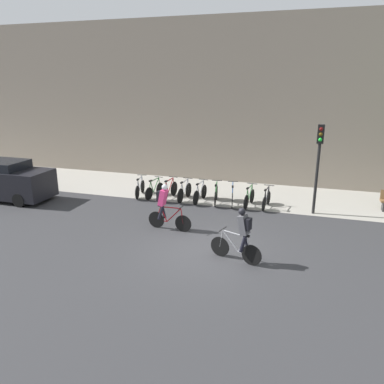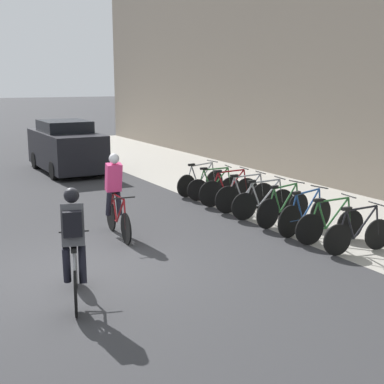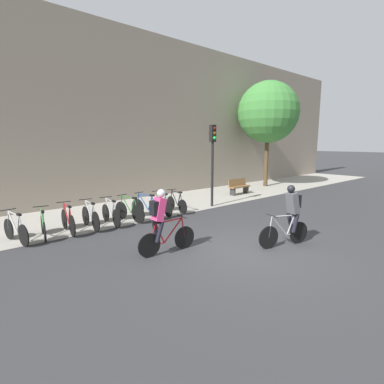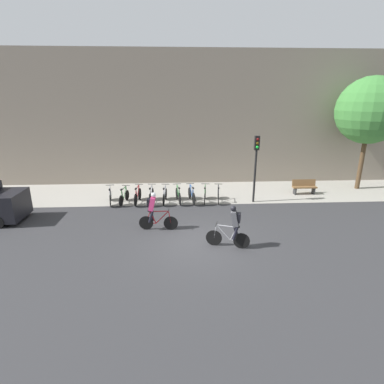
{
  "view_description": "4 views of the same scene",
  "coord_description": "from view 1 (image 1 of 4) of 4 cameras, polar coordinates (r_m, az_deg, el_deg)",
  "views": [
    {
      "loc": [
        2.92,
        -10.99,
        5.4
      ],
      "look_at": [
        -0.9,
        1.49,
        1.52
      ],
      "focal_mm": 35.0,
      "sensor_mm": 36.0,
      "label": 1
    },
    {
      "loc": [
        8.55,
        -2.54,
        3.24
      ],
      "look_at": [
        0.59,
        1.84,
        1.35
      ],
      "focal_mm": 50.0,
      "sensor_mm": 36.0,
      "label": 2
    },
    {
      "loc": [
        -6.36,
        -4.88,
        2.94
      ],
      "look_at": [
        0.32,
        2.69,
        1.28
      ],
      "focal_mm": 28.0,
      "sensor_mm": 36.0,
      "label": 3
    },
    {
      "loc": [
        -0.88,
        -11.1,
        5.75
      ],
      "look_at": [
        -0.15,
        2.86,
        1.28
      ],
      "focal_mm": 28.0,
      "sensor_mm": 36.0,
      "label": 4
    }
  ],
  "objects": [
    {
      "name": "ground",
      "position": [
        12.59,
        1.97,
        -8.85
      ],
      "size": [
        200.0,
        200.0,
        0.0
      ],
      "primitive_type": "plane",
      "color": "#333335"
    },
    {
      "name": "kerb_strip",
      "position": [
        18.77,
        7.35,
        -0.27
      ],
      "size": [
        44.0,
        4.5,
        0.01
      ],
      "primitive_type": "cube",
      "color": "#A39E93",
      "rests_on": "ground"
    },
    {
      "name": "building_facade",
      "position": [
        20.52,
        9.07,
        13.36
      ],
      "size": [
        44.0,
        0.6,
        8.63
      ],
      "primitive_type": "cube",
      "color": "gray",
      "rests_on": "ground"
    },
    {
      "name": "cyclist_pink",
      "position": [
        13.99,
        -4.19,
        -2.03
      ],
      "size": [
        1.75,
        0.47,
        1.76
      ],
      "color": "black",
      "rests_on": "ground"
    },
    {
      "name": "cyclist_grey",
      "position": [
        11.53,
        7.54,
        -6.31
      ],
      "size": [
        1.69,
        0.64,
        1.77
      ],
      "color": "black",
      "rests_on": "ground"
    },
    {
      "name": "parked_bike_0",
      "position": [
        18.36,
        -7.93,
        0.59
      ],
      "size": [
        0.47,
        1.68,
        0.96
      ],
      "color": "black",
      "rests_on": "ground"
    },
    {
      "name": "parked_bike_1",
      "position": [
        18.07,
        -5.75,
        0.36
      ],
      "size": [
        0.47,
        1.55,
        0.94
      ],
      "color": "black",
      "rests_on": "ground"
    },
    {
      "name": "parked_bike_2",
      "position": [
        17.79,
        -3.49,
        0.25
      ],
      "size": [
        0.46,
        1.74,
        0.98
      ],
      "color": "black",
      "rests_on": "ground"
    },
    {
      "name": "parked_bike_3",
      "position": [
        17.54,
        -1.15,
        0.04
      ],
      "size": [
        0.46,
        1.72,
        0.98
      ],
      "color": "black",
      "rests_on": "ground"
    },
    {
      "name": "parked_bike_4",
      "position": [
        17.33,
        1.24,
        -0.2
      ],
      "size": [
        0.46,
        1.71,
        0.97
      ],
      "color": "black",
      "rests_on": "ground"
    },
    {
      "name": "parked_bike_5",
      "position": [
        17.15,
        3.69,
        -0.39
      ],
      "size": [
        0.46,
        1.68,
        0.98
      ],
      "color": "black",
      "rests_on": "ground"
    },
    {
      "name": "parked_bike_6",
      "position": [
        17.0,
        6.18,
        -0.59
      ],
      "size": [
        0.48,
        1.71,
        0.98
      ],
      "color": "black",
      "rests_on": "ground"
    },
    {
      "name": "parked_bike_7",
      "position": [
        16.89,
        8.71,
        -0.87
      ],
      "size": [
        0.46,
        1.62,
        0.96
      ],
      "color": "black",
      "rests_on": "ground"
    },
    {
      "name": "parked_bike_8",
      "position": [
        16.81,
        11.27,
        -1.13
      ],
      "size": [
        0.46,
        1.57,
        0.94
      ],
      "color": "black",
      "rests_on": "ground"
    },
    {
      "name": "traffic_light_pole",
      "position": [
        16.07,
        18.77,
        5.61
      ],
      "size": [
        0.26,
        0.3,
        3.74
      ],
      "color": "black",
      "rests_on": "ground"
    },
    {
      "name": "parked_car",
      "position": [
        19.64,
        -26.42,
        1.56
      ],
      "size": [
        4.3,
        1.84,
        1.85
      ],
      "color": "black",
      "rests_on": "ground"
    }
  ]
}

